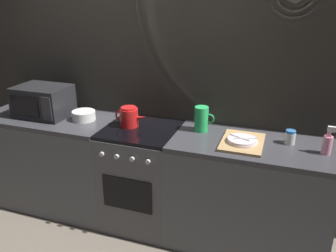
{
  "coord_description": "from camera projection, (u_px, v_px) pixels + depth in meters",
  "views": [
    {
      "loc": [
        1.07,
        -2.37,
        1.95
      ],
      "look_at": [
        0.24,
        0.0,
        0.95
      ],
      "focal_mm": 36.54,
      "sensor_mm": 36.0,
      "label": 1
    }
  ],
  "objects": [
    {
      "name": "spray_bottle",
      "position": [
        328.0,
        143.0,
        2.33
      ],
      "size": [
        0.08,
        0.06,
        0.2
      ],
      "color": "pink",
      "rests_on": "counter_right"
    },
    {
      "name": "counter_left",
      "position": [
        55.0,
        160.0,
        3.24
      ],
      "size": [
        1.2,
        0.6,
        0.9
      ],
      "color": "#515459",
      "rests_on": "ground_plane"
    },
    {
      "name": "spice_jar",
      "position": [
        290.0,
        137.0,
        2.5
      ],
      "size": [
        0.08,
        0.08,
        0.1
      ],
      "color": "silver",
      "rests_on": "counter_right"
    },
    {
      "name": "dish_pile",
      "position": [
        242.0,
        142.0,
        2.5
      ],
      "size": [
        0.3,
        0.4,
        0.06
      ],
      "color": "tan",
      "rests_on": "counter_right"
    },
    {
      "name": "stove_unit",
      "position": [
        142.0,
        176.0,
        2.96
      ],
      "size": [
        0.6,
        0.63,
        0.9
      ],
      "color": "#4C4C51",
      "rests_on": "ground_plane"
    },
    {
      "name": "counter_right",
      "position": [
        247.0,
        195.0,
        2.69
      ],
      "size": [
        1.2,
        0.6,
        0.9
      ],
      "color": "#515459",
      "rests_on": "ground_plane"
    },
    {
      "name": "microwave",
      "position": [
        43.0,
        101.0,
        3.03
      ],
      "size": [
        0.46,
        0.35,
        0.27
      ],
      "color": "black",
      "rests_on": "counter_left"
    },
    {
      "name": "back_wall",
      "position": [
        155.0,
        83.0,
        2.97
      ],
      "size": [
        3.6,
        0.05,
        2.4
      ],
      "color": "#A39989",
      "rests_on": "ground_plane"
    },
    {
      "name": "kettle",
      "position": [
        129.0,
        117.0,
        2.81
      ],
      "size": [
        0.28,
        0.15,
        0.17
      ],
      "color": "red",
      "rests_on": "stove_unit"
    },
    {
      "name": "pitcher",
      "position": [
        202.0,
        119.0,
        2.71
      ],
      "size": [
        0.16,
        0.11,
        0.2
      ],
      "color": "green",
      "rests_on": "counter_right"
    },
    {
      "name": "ground_plane",
      "position": [
        144.0,
        219.0,
        3.13
      ],
      "size": [
        8.0,
        8.0,
        0.0
      ],
      "primitive_type": "plane",
      "color": "#6B6054"
    },
    {
      "name": "mixing_bowl",
      "position": [
        84.0,
        115.0,
        2.96
      ],
      "size": [
        0.2,
        0.2,
        0.08
      ],
      "primitive_type": "cylinder",
      "color": "silver",
      "rests_on": "counter_left"
    }
  ]
}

